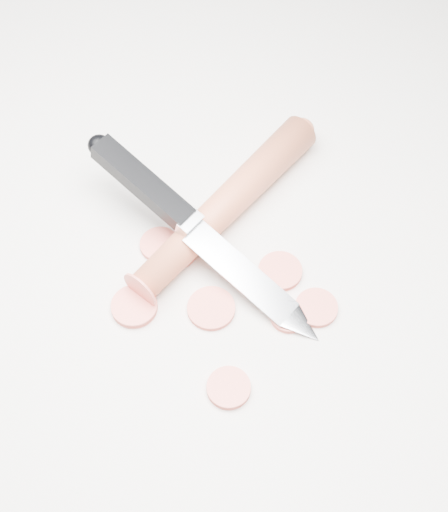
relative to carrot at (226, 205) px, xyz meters
name	(u,v)px	position (x,y,z in m)	size (l,w,h in m)	color
ground	(210,256)	(-0.03, -0.04, -0.02)	(2.40, 2.40, 0.00)	silver
carrot	(226,205)	(0.00, 0.00, 0.00)	(0.03, 0.03, 0.22)	#C75835
carrot_slice_0	(134,306)	(-0.10, -0.06, -0.01)	(0.04, 0.04, 0.01)	#ED6353
carrot_slice_1	(229,388)	(-0.05, -0.16, -0.01)	(0.03, 0.03, 0.01)	#ED6353
carrot_slice_2	(176,251)	(-0.05, -0.02, -0.01)	(0.04, 0.04, 0.01)	#ED6353
carrot_slice_3	(280,271)	(0.02, -0.07, -0.01)	(0.04, 0.04, 0.01)	#ED6353
carrot_slice_4	(316,308)	(0.04, -0.11, -0.01)	(0.04, 0.04, 0.01)	#ED6353
carrot_slice_5	(160,245)	(-0.07, -0.01, -0.01)	(0.03, 0.03, 0.01)	#ED6353
carrot_slice_6	(288,316)	(0.01, -0.11, -0.01)	(0.03, 0.03, 0.01)	#ED6353
carrot_slice_7	(211,308)	(-0.04, -0.09, -0.01)	(0.04, 0.04, 0.01)	#ED6353
kitchen_knife	(203,233)	(-0.03, -0.03, 0.02)	(0.15, 0.23, 0.07)	#B3B6BA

